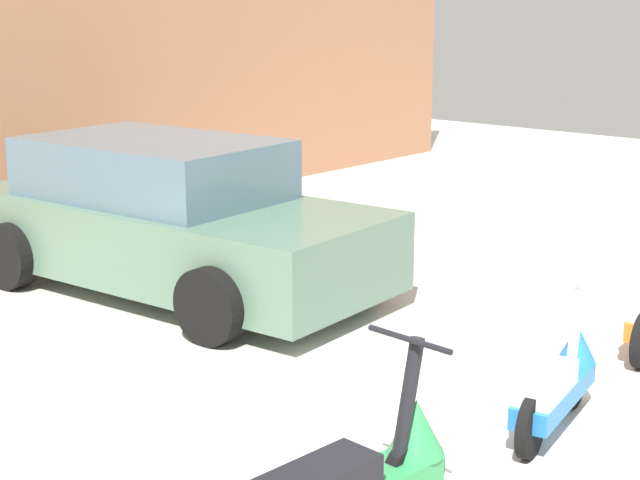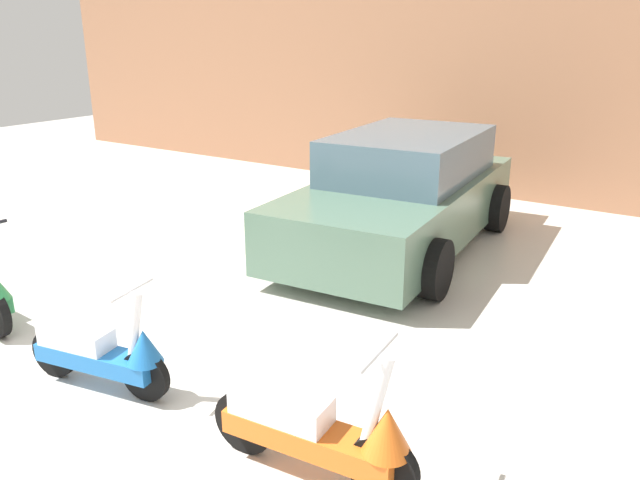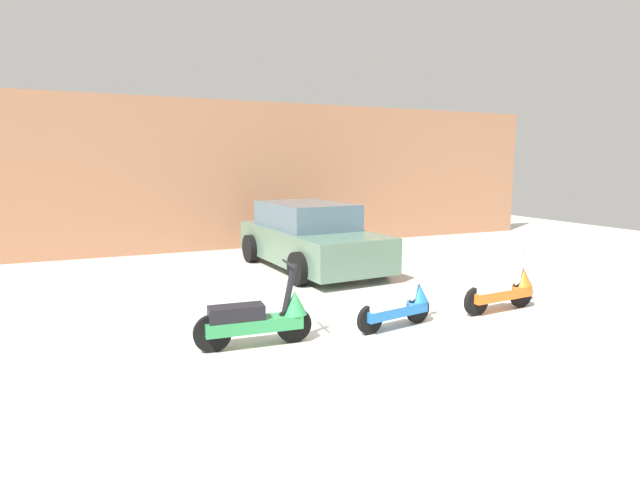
% 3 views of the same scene
% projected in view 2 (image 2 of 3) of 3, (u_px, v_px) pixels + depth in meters
% --- Properties ---
extents(ground_plane, '(28.00, 28.00, 0.00)m').
position_uv_depth(ground_plane, '(30.00, 411.00, 4.75)').
color(ground_plane, silver).
extents(wall_back, '(19.60, 0.12, 4.09)m').
position_uv_depth(wall_back, '(456.00, 73.00, 10.66)').
color(wall_back, '#9E6B4C').
rests_on(wall_back, ground_plane).
extents(scooter_front_right, '(1.33, 0.54, 0.93)m').
position_uv_depth(scooter_front_right, '(103.00, 352.00, 4.95)').
color(scooter_front_right, black).
rests_on(scooter_front_right, ground_plane).
extents(scooter_front_center, '(1.47, 0.53, 1.03)m').
position_uv_depth(scooter_front_center, '(319.00, 429.00, 3.94)').
color(scooter_front_center, black).
rests_on(scooter_front_center, ground_plane).
extents(car_rear_left, '(2.39, 4.53, 1.49)m').
position_uv_depth(car_rear_left, '(403.00, 194.00, 8.15)').
color(car_rear_left, '#51705B').
rests_on(car_rear_left, ground_plane).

